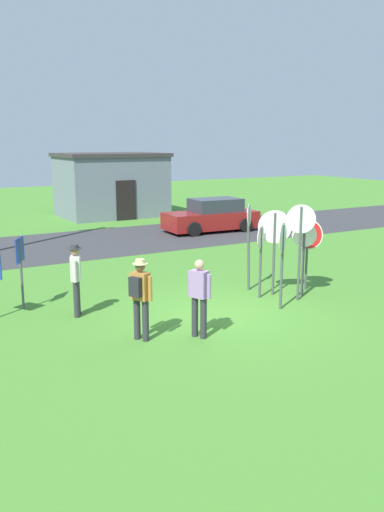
# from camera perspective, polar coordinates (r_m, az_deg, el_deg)

# --- Properties ---
(ground_plane) EXTENTS (80.00, 80.00, 0.00)m
(ground_plane) POSITION_cam_1_polar(r_m,az_deg,el_deg) (12.98, 2.35, -6.24)
(ground_plane) COLOR #47842D
(street_asphalt) EXTENTS (60.00, 6.40, 0.01)m
(street_asphalt) POSITION_cam_1_polar(r_m,az_deg,el_deg) (22.24, -12.18, 1.25)
(street_asphalt) COLOR #38383A
(street_asphalt) RESTS_ON ground
(building_background) EXTENTS (5.63, 4.29, 3.47)m
(building_background) POSITION_cam_1_polar(r_m,az_deg,el_deg) (30.35, -8.61, 7.53)
(building_background) COLOR slate
(building_background) RESTS_ON ground
(parked_car_on_street) EXTENTS (4.39, 2.20, 1.51)m
(parked_car_on_street) POSITION_cam_1_polar(r_m,az_deg,el_deg) (24.85, 2.13, 4.24)
(parked_car_on_street) COLOR maroon
(parked_car_on_street) RESTS_ON ground
(stop_sign_rear_left) EXTENTS (0.59, 0.47, 2.52)m
(stop_sign_rear_left) POSITION_cam_1_polar(r_m,az_deg,el_deg) (14.01, 11.46, 2.15)
(stop_sign_rear_left) COLOR #474C4C
(stop_sign_rear_left) RESTS_ON ground
(stop_sign_low_front) EXTENTS (0.46, 0.46, 2.42)m
(stop_sign_low_front) POSITION_cam_1_polar(r_m,az_deg,el_deg) (14.81, 6.06, 2.39)
(stop_sign_low_front) COLOR #474C4C
(stop_sign_low_front) RESTS_ON ground
(stop_sign_far_back) EXTENTS (0.72, 0.54, 2.31)m
(stop_sign_far_back) POSITION_cam_1_polar(r_m,az_deg,el_deg) (14.43, 8.77, 2.04)
(stop_sign_far_back) COLOR #474C4C
(stop_sign_far_back) RESTS_ON ground
(stop_sign_center_cluster) EXTENTS (0.46, 0.73, 2.00)m
(stop_sign_center_cluster) POSITION_cam_1_polar(r_m,az_deg,el_deg) (15.15, 12.17, 1.50)
(stop_sign_center_cluster) COLOR #474C4C
(stop_sign_center_cluster) RESTS_ON ground
(stop_sign_rear_right) EXTENTS (0.50, 0.36, 1.94)m
(stop_sign_rear_right) POSITION_cam_1_polar(r_m,az_deg,el_deg) (14.15, 7.32, 0.60)
(stop_sign_rear_right) COLOR #474C4C
(stop_sign_rear_right) RESTS_ON ground
(stop_sign_leaning_right) EXTENTS (0.61, 0.47, 2.17)m
(stop_sign_leaning_right) POSITION_cam_1_polar(r_m,az_deg,el_deg) (13.22, 9.58, 0.58)
(stop_sign_leaning_right) COLOR #474C4C
(stop_sign_leaning_right) RESTS_ON ground
(stop_sign_tallest) EXTENTS (0.42, 0.52, 2.00)m
(stop_sign_tallest) POSITION_cam_1_polar(r_m,az_deg,el_deg) (14.53, 11.81, 0.98)
(stop_sign_tallest) COLOR #474C4C
(stop_sign_tallest) RESTS_ON ground
(person_on_left) EXTENTS (0.34, 0.53, 1.74)m
(person_on_left) POSITION_cam_1_polar(r_m,az_deg,el_deg) (12.91, -12.26, -2.07)
(person_on_left) COLOR #2D2D33
(person_on_left) RESTS_ON ground
(person_in_blue) EXTENTS (0.46, 0.51, 1.74)m
(person_in_blue) POSITION_cam_1_polar(r_m,az_deg,el_deg) (11.11, -5.55, -4.02)
(person_in_blue) COLOR #2D2D33
(person_in_blue) RESTS_ON ground
(person_with_sunhat) EXTENTS (0.35, 0.52, 1.69)m
(person_with_sunhat) POSITION_cam_1_polar(r_m,az_deg,el_deg) (11.24, 0.77, -4.09)
(person_with_sunhat) COLOR #2D2D33
(person_with_sunhat) RESTS_ON ground
(info_panel_middle) EXTENTS (0.32, 0.53, 1.80)m
(info_panel_middle) POSITION_cam_1_polar(r_m,az_deg,el_deg) (13.71, -17.80, -0.44)
(info_panel_middle) COLOR #4C4C51
(info_panel_middle) RESTS_ON ground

